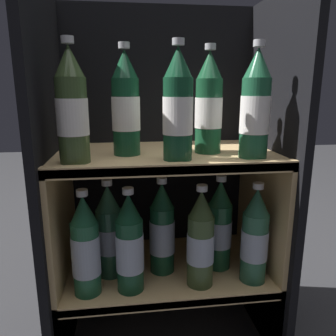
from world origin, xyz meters
The scene contains 17 objects.
fridge_back_wall centered at (0.00, 0.33, 0.45)m, with size 0.58×0.02×0.89m, color black.
fridge_side_left centered at (-0.28, 0.16, 0.45)m, with size 0.02×0.36×0.89m, color black.
fridge_side_right centered at (0.28, 0.16, 0.45)m, with size 0.02×0.36×0.89m, color black.
shelf_lower centered at (0.00, 0.15, 0.16)m, with size 0.54×0.32×0.20m.
shelf_upper centered at (0.00, 0.15, 0.37)m, with size 0.54×0.32×0.52m.
bottle_upper_front_0 centered at (-0.21, 0.06, 0.63)m, with size 0.07×0.07×0.25m.
bottle_upper_front_1 centered at (0.01, 0.06, 0.63)m, with size 0.07×0.07×0.25m.
bottle_upper_front_2 centered at (0.19, 0.06, 0.63)m, with size 0.07×0.07×0.25m.
bottle_upper_back_0 centered at (-0.10, 0.14, 0.63)m, with size 0.07×0.07×0.25m.
bottle_upper_back_1 centered at (0.10, 0.14, 0.63)m, with size 0.07×0.07×0.25m.
bottle_lower_front_0 centered at (-0.20, 0.06, 0.31)m, with size 0.07×0.07×0.25m.
bottle_lower_front_1 centered at (-0.10, 0.06, 0.31)m, with size 0.07×0.07×0.25m.
bottle_lower_front_2 centered at (0.07, 0.06, 0.31)m, with size 0.07×0.07×0.25m.
bottle_lower_front_3 centered at (0.21, 0.06, 0.31)m, with size 0.07×0.07×0.25m.
bottle_lower_back_0 centered at (-0.15, 0.14, 0.31)m, with size 0.07×0.07×0.25m.
bottle_lower_back_1 centered at (-0.01, 0.14, 0.31)m, with size 0.07×0.07×0.25m.
bottle_lower_back_2 centered at (0.14, 0.14, 0.31)m, with size 0.07×0.07×0.25m.
Camera 1 is at (-0.10, -0.64, 0.67)m, focal length 35.00 mm.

